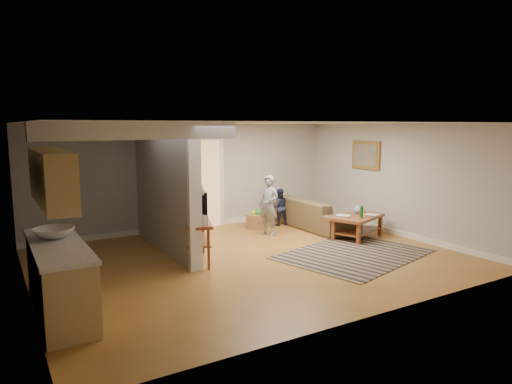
% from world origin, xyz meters
% --- Properties ---
extents(ground, '(7.50, 7.50, 0.00)m').
position_xyz_m(ground, '(0.00, 0.00, 0.00)').
color(ground, brown).
rests_on(ground, ground).
extents(room_shell, '(7.54, 6.02, 2.52)m').
position_xyz_m(room_shell, '(-1.07, 0.43, 1.46)').
color(room_shell, '#B2B0AB').
rests_on(room_shell, ground).
extents(area_rug, '(3.21, 2.67, 0.01)m').
position_xyz_m(area_rug, '(1.81, -0.73, 0.01)').
color(area_rug, black).
rests_on(area_rug, ground).
extents(sofa, '(0.96, 2.42, 0.71)m').
position_xyz_m(sofa, '(2.60, 1.57, 0.00)').
color(sofa, '#4D4726').
rests_on(sofa, ground).
extents(coffee_table, '(1.43, 1.13, 0.74)m').
position_xyz_m(coffee_table, '(2.81, 0.26, 0.38)').
color(coffee_table, maroon).
rests_on(coffee_table, ground).
extents(tv_console, '(0.83, 1.30, 1.04)m').
position_xyz_m(tv_console, '(-0.94, 0.39, 0.69)').
color(tv_console, maroon).
rests_on(tv_console, ground).
extents(speaker_left, '(0.10, 0.10, 0.93)m').
position_xyz_m(speaker_left, '(-1.00, 1.20, 0.46)').
color(speaker_left, black).
rests_on(speaker_left, ground).
extents(speaker_right, '(0.10, 0.10, 0.90)m').
position_xyz_m(speaker_right, '(-0.53, 2.20, 0.45)').
color(speaker_right, black).
rests_on(speaker_right, ground).
extents(toy_basket, '(0.52, 0.52, 0.46)m').
position_xyz_m(toy_basket, '(1.39, 2.21, 0.19)').
color(toy_basket, '#8F623E').
rests_on(toy_basket, ground).
extents(child, '(0.49, 0.58, 1.36)m').
position_xyz_m(child, '(1.24, 1.45, 0.00)').
color(child, gray).
rests_on(child, ground).
extents(toddler, '(0.52, 0.46, 0.92)m').
position_xyz_m(toddler, '(2.00, 2.16, 0.00)').
color(toddler, '#1B1E39').
rests_on(toddler, ground).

